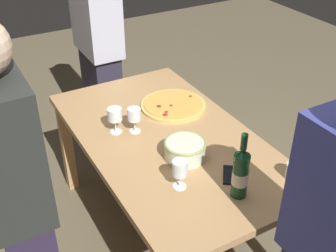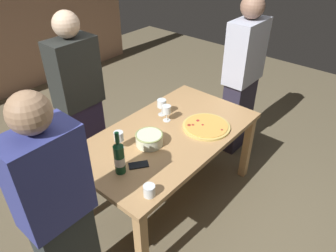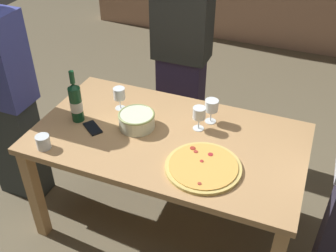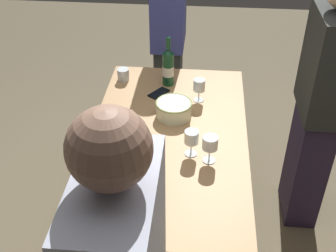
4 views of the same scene
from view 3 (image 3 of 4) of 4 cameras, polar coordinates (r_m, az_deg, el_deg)
name	(u,v)px [view 3 (image 3 of 4)]	position (r m, az deg, el deg)	size (l,w,h in m)	color
ground_plane	(168,221)	(2.89, 0.00, -13.31)	(8.00, 8.00, 0.00)	brown
dining_table	(168,148)	(2.43, 0.00, -3.17)	(1.60, 0.90, 0.75)	tan
pizza	(203,167)	(2.15, 5.03, -5.80)	(0.41, 0.41, 0.03)	#D5BA61
serving_bowl	(137,120)	(2.42, -4.47, 0.91)	(0.22, 0.22, 0.10)	silver
wine_bottle	(76,102)	(2.49, -12.97, 3.35)	(0.08, 0.08, 0.34)	#134122
wine_glass_near_pizza	(212,106)	(2.44, 6.21, 2.83)	(0.08, 0.08, 0.15)	white
wine_glass_by_bottle	(199,114)	(2.37, 4.45, 1.76)	(0.08, 0.08, 0.15)	white
wine_glass_far_left	(119,95)	(2.57, -6.93, 4.43)	(0.07, 0.07, 0.15)	white
cup_amber	(43,142)	(2.36, -17.32, -2.19)	(0.08, 0.08, 0.08)	white
cell_phone	(93,128)	(2.47, -10.66, -0.27)	(0.07, 0.14, 0.01)	black
person_host	(3,97)	(2.81, -22.41, 3.84)	(0.40, 0.24, 1.62)	#2E3536
person_guest_right	(182,54)	(3.09, 1.94, 10.14)	(0.41, 0.24, 1.66)	#2E233E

